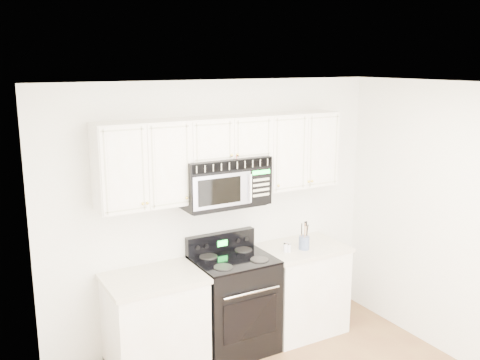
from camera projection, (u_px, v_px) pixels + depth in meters
room at (330, 274)px, 3.77m from camera, size 3.51×3.51×2.61m
base_cabinet_left at (155, 327)px, 4.81m from camera, size 0.86×0.65×0.92m
base_cabinet_right at (300, 291)px, 5.57m from camera, size 0.86×0.65×0.92m
range at (234, 302)px, 5.18m from camera, size 0.73×0.67×1.11m
upper_cabinets at (225, 153)px, 4.98m from camera, size 2.44×0.37×0.75m
microwave at (223, 181)px, 4.98m from camera, size 0.82×0.46×0.45m
utensil_crock at (304, 242)px, 5.36m from camera, size 0.11×0.11×0.29m
shaker_salt at (289, 248)px, 5.28m from camera, size 0.04×0.04×0.09m
shaker_pepper at (285, 247)px, 5.28m from camera, size 0.04×0.04×0.10m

